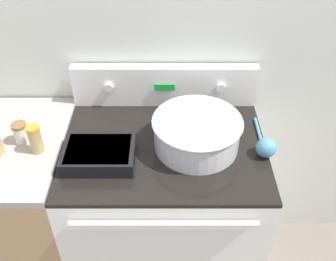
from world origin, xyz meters
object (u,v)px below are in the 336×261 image
Objects in this scene: ladle at (264,146)px; spice_jar_orange_cap at (34,139)px; casserole_dish at (98,154)px; spice_jar_brown_cap at (19,133)px; mixing_bowl at (196,131)px.

spice_jar_orange_cap is at bearing 179.73° from ladle.
casserole_dish is 0.34m from spice_jar_brown_cap.
mixing_bowl is at bearing -0.94° from spice_jar_brown_cap.
spice_jar_brown_cap reaches higher than ladle.
spice_jar_orange_cap is (-0.25, 0.04, 0.04)m from casserole_dish.
ladle is at bearing 3.35° from casserole_dish.
spice_jar_brown_cap is (-0.07, 0.05, -0.01)m from spice_jar_orange_cap.
mixing_bowl is at bearing 169.96° from ladle.
mixing_bowl is 2.99× the size of spice_jar_orange_cap.
casserole_dish is 2.31× the size of spice_jar_orange_cap.
mixing_bowl is at bearing 12.67° from casserole_dish.
mixing_bowl and spice_jar_orange_cap have the same top height.
casserole_dish is at bearing -176.65° from ladle.
mixing_bowl is 3.97× the size of spice_jar_brown_cap.
mixing_bowl is 0.39m from casserole_dish.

